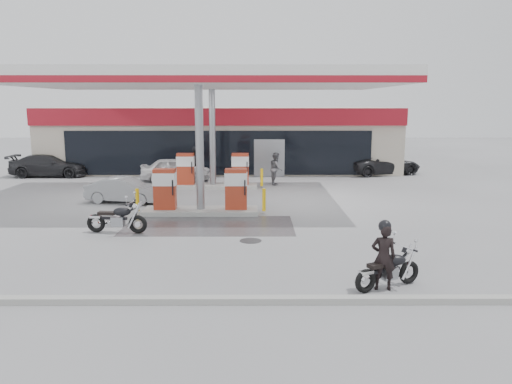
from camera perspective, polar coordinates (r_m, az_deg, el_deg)
ground at (r=17.97m, az=-6.98°, el=-3.83°), size 90.00×90.00×0.00m
wet_patch at (r=17.92m, az=-5.39°, el=-3.83°), size 6.00×3.00×0.00m
drain_cover at (r=15.91m, az=-0.62°, el=-5.59°), size 0.70×0.70×0.01m
kerb at (r=11.35m, az=-11.19°, el=-12.04°), size 28.00×0.25×0.15m
store_building at (r=33.39m, az=-3.85°, el=6.20°), size 22.00×8.22×4.00m
canopy at (r=22.43m, az=-5.75°, el=12.55°), size 16.00×10.02×5.51m
pump_island_near at (r=19.76m, az=-6.35°, el=-0.42°), size 5.14×1.30×1.78m
pump_island_far at (r=25.65m, az=-4.93°, el=2.05°), size 5.14×1.30×1.78m
main_motorcycle at (r=12.30m, az=14.96°, el=-8.66°), size 1.75×1.02×0.97m
biker_main at (r=12.07m, az=14.36°, el=-7.21°), size 0.60×0.42×1.58m
parked_motorcycle at (r=17.37m, az=-15.53°, el=-3.01°), size 2.09×0.80×1.07m
sedan_white at (r=28.09m, az=-9.13°, el=2.57°), size 3.98×1.87×1.32m
attendant at (r=26.56m, az=2.33°, el=2.69°), size 0.69×0.86×1.72m
hatchback_silver at (r=22.56m, az=-14.76°, el=0.22°), size 3.51×1.78×1.10m
parked_car_left at (r=31.93m, az=-22.53°, el=2.82°), size 4.55×1.92×1.31m
parked_car_right at (r=31.42m, az=14.35°, el=3.12°), size 4.92×3.29×1.25m
biker_walking at (r=29.12m, az=-6.93°, el=3.30°), size 1.08×0.91×1.73m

